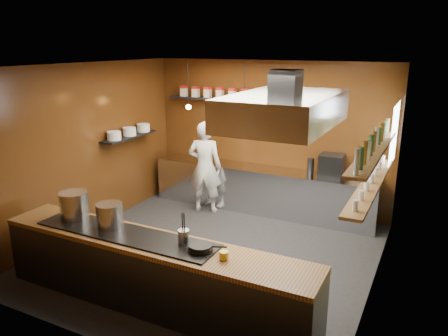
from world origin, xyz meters
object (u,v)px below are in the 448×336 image
Objects in this scene: stockpot_large at (74,205)px; chef at (205,167)px; espresso_machine at (331,166)px; stockpot_small at (110,215)px; extractor_hood at (285,109)px.

chef reaches higher than stockpot_large.
chef is at bearing -169.11° from espresso_machine.
stockpot_small is 4.28m from espresso_machine.
stockpot_small is (-2.00, -1.13, -1.40)m from extractor_hood.
stockpot_large is 1.11× the size of stockpot_small.
stockpot_large is at bearing 70.25° from chef.
extractor_hood is 4.66× the size of espresso_machine.
extractor_hood is 1.08× the size of chef.
stockpot_small is at bearing 82.03° from chef.
extractor_hood reaches higher than stockpot_small.
espresso_machine is at bearing 53.75° from stockpot_large.
chef is at bearing 138.43° from extractor_hood.
chef is (0.34, 3.17, -0.20)m from stockpot_large.
stockpot_small is at bearing -121.08° from espresso_machine.
extractor_hood is at bearing -93.68° from espresso_machine.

